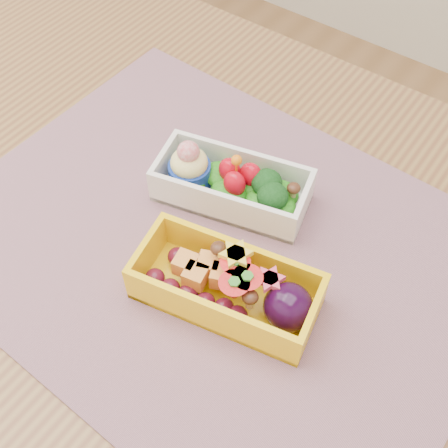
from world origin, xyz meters
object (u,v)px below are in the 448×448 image
Objects in this scene: table at (178,302)px; bento_yellow at (230,287)px; bento_white at (231,184)px; placemat at (216,245)px.

bento_yellow is (0.08, -0.01, 0.13)m from table.
bento_white is at bearing 113.68° from bento_yellow.
placemat is at bearing 126.88° from bento_yellow.
bento_yellow is at bearing -6.53° from table.
bento_white reaches higher than table.
bento_white is (0.01, 0.10, 0.13)m from table.
bento_yellow is (0.08, -0.11, 0.00)m from bento_white.
bento_white reaches higher than placemat.
placemat is 0.07m from bento_white.
bento_white is (-0.02, 0.06, 0.03)m from placemat.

